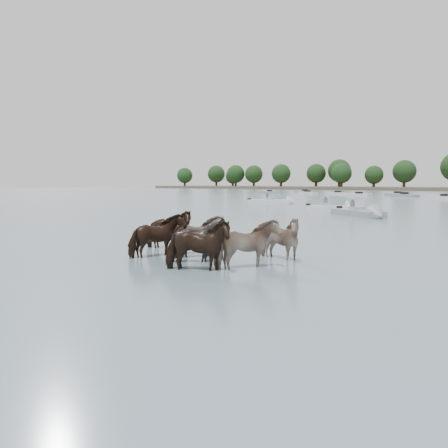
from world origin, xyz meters
The scene contains 7 objects.
ground centered at (0.00, 0.00, 0.00)m, with size 400.00×400.00×0.00m, color slate.
shoreline centered at (-70.00, 150.00, 0.50)m, with size 160.00×30.00×1.00m, color #4C4233.
pony_herd centered at (-0.46, 0.63, 0.63)m, with size 6.68×4.61×1.71m.
motorboat_a centered at (-8.19, 27.11, 0.23)m, with size 4.57×2.62×1.92m.
motorboat_b centered at (-3.78, 22.10, 0.23)m, with size 5.54×4.50×1.92m.
motorboat_f centered at (-20.21, 35.90, 0.23)m, with size 5.80×3.40×1.92m.
treeline centered at (-66.41, 150.25, 6.30)m, with size 145.37×22.05×12.42m.
Camera 1 is at (9.58, -10.65, 2.54)m, focal length 36.82 mm.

